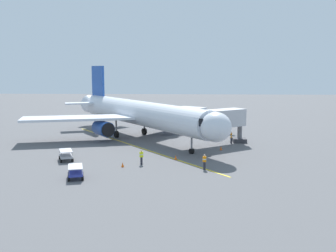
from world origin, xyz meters
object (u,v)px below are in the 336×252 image
object	(u,v)px
belt_loader_rear_apron	(220,128)
box_truck_portside	(194,115)
safety_cone_nose_right	(176,157)
baggage_cart_starboard_side	(66,155)
safety_cone_wing_port	(123,165)
ground_crew_marshaller	(204,162)
airplane	(139,113)
baggage_cart_near_nose	(76,172)
safety_cone_nose_left	(221,148)
ground_crew_loader	(231,137)
jet_bridge	(211,120)
ground_crew_wing_walker	(141,157)

from	to	relation	value
belt_loader_rear_apron	box_truck_portside	bearing A→B (deg)	-72.50
safety_cone_nose_right	baggage_cart_starboard_side	bearing A→B (deg)	4.92
safety_cone_wing_port	baggage_cart_starboard_side	bearing A→B (deg)	-21.45
safety_cone_nose_right	ground_crew_marshaller	bearing A→B (deg)	124.97
airplane	baggage_cart_near_nose	world-z (taller)	airplane
baggage_cart_near_nose	safety_cone_nose_left	xyz separation A→B (m)	(-15.88, -14.90, -0.38)
ground_crew_loader	jet_bridge	bearing A→B (deg)	36.70
jet_bridge	belt_loader_rear_apron	size ratio (longest dim) A/B	2.39
baggage_cart_starboard_side	ground_crew_wing_walker	bearing A→B (deg)	170.33
ground_crew_loader	safety_cone_nose_right	xyz separation A→B (m)	(7.93, 11.01, -0.61)
baggage_cart_starboard_side	ground_crew_loader	bearing A→B (deg)	-150.13
ground_crew_marshaller	belt_loader_rear_apron	distance (m)	26.65
airplane	box_truck_portside	xyz separation A→B (m)	(-9.07, -20.89, -2.62)
box_truck_portside	safety_cone_nose_right	bearing A→B (deg)	85.49
box_truck_portside	safety_cone_nose_right	world-z (taller)	box_truck_portside
baggage_cart_starboard_side	jet_bridge	bearing A→B (deg)	-151.44
baggage_cart_near_nose	box_truck_portside	bearing A→B (deg)	-105.97
safety_cone_nose_left	safety_cone_nose_right	distance (m)	8.52
baggage_cart_starboard_side	safety_cone_nose_right	size ratio (longest dim) A/B	5.34
box_truck_portside	safety_cone_wing_port	size ratio (longest dim) A/B	8.51
box_truck_portside	safety_cone_nose_left	distance (m)	29.53
box_truck_portside	safety_cone_nose_left	world-z (taller)	box_truck_portside
ground_crew_marshaller	baggage_cart_starboard_side	xyz separation A→B (m)	(16.53, -3.59, -0.23)
box_truck_portside	ground_crew_marshaller	bearing A→B (deg)	90.74
jet_bridge	ground_crew_loader	bearing A→B (deg)	-143.30
jet_bridge	baggage_cart_starboard_side	size ratio (longest dim) A/B	3.50
ground_crew_loader	belt_loader_rear_apron	world-z (taller)	belt_loader_rear_apron
box_truck_portside	jet_bridge	bearing A→B (deg)	94.25
ground_crew_wing_walker	safety_cone_nose_left	bearing A→B (deg)	-138.45
ground_crew_marshaller	safety_cone_nose_left	bearing A→B (deg)	-104.12
box_truck_portside	ground_crew_loader	bearing A→B (deg)	101.91
airplane	ground_crew_loader	xyz separation A→B (m)	(-14.21, 3.47, -3.12)
ground_crew_wing_walker	safety_cone_nose_left	distance (m)	13.23
ground_crew_wing_walker	safety_cone_nose_left	xyz separation A→B (m)	(-9.89, -8.76, -0.61)
belt_loader_rear_apron	baggage_cart_near_nose	bearing A→B (deg)	60.91
ground_crew_wing_walker	safety_cone_nose_right	xyz separation A→B (m)	(-3.88, -2.73, -0.61)
ground_crew_marshaller	safety_cone_nose_right	world-z (taller)	ground_crew_marshaller
baggage_cart_near_nose	ground_crew_marshaller	bearing A→B (deg)	-162.55
jet_bridge	baggage_cart_near_nose	xyz separation A→B (m)	(14.64, 17.53, -3.11)
ground_crew_marshaller	belt_loader_rear_apron	bearing A→B (deg)	-98.22
belt_loader_rear_apron	safety_cone_wing_port	distance (m)	28.78
safety_cone_nose_left	baggage_cart_starboard_side	bearing A→B (deg)	20.44
ground_crew_wing_walker	safety_cone_nose_right	size ratio (longest dim) A/B	3.11
safety_cone_nose_right	safety_cone_wing_port	distance (m)	7.12
jet_bridge	baggage_cart_starboard_side	xyz separation A→B (m)	(18.00, 9.80, -3.11)
ground_crew_wing_walker	ground_crew_marshaller	bearing A→B (deg)	164.49
airplane	jet_bridge	world-z (taller)	airplane
airplane	belt_loader_rear_apron	size ratio (longest dim) A/B	8.06
belt_loader_rear_apron	safety_cone_nose_left	distance (m)	15.66
airplane	ground_crew_marshaller	distance (m)	21.69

